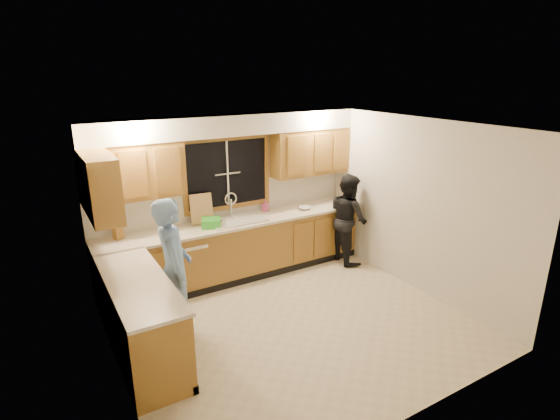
% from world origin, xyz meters
% --- Properties ---
extents(floor, '(4.20, 4.20, 0.00)m').
position_xyz_m(floor, '(0.00, 0.00, 0.00)').
color(floor, beige).
rests_on(floor, ground).
extents(ceiling, '(4.20, 4.20, 0.00)m').
position_xyz_m(ceiling, '(0.00, 0.00, 2.50)').
color(ceiling, white).
extents(wall_back, '(4.20, 0.00, 4.20)m').
position_xyz_m(wall_back, '(0.00, 1.90, 1.25)').
color(wall_back, silver).
rests_on(wall_back, ground).
extents(wall_left, '(0.00, 3.80, 3.80)m').
position_xyz_m(wall_left, '(-2.10, 0.00, 1.25)').
color(wall_left, silver).
rests_on(wall_left, ground).
extents(wall_right, '(0.00, 3.80, 3.80)m').
position_xyz_m(wall_right, '(2.10, 0.00, 1.25)').
color(wall_right, silver).
rests_on(wall_right, ground).
extents(base_cabinets_back, '(4.20, 0.60, 0.88)m').
position_xyz_m(base_cabinets_back, '(0.00, 1.60, 0.44)').
color(base_cabinets_back, olive).
rests_on(base_cabinets_back, ground).
extents(base_cabinets_left, '(0.60, 1.90, 0.88)m').
position_xyz_m(base_cabinets_left, '(-1.80, 0.35, 0.44)').
color(base_cabinets_left, olive).
rests_on(base_cabinets_left, ground).
extents(countertop_back, '(4.20, 0.63, 0.04)m').
position_xyz_m(countertop_back, '(0.00, 1.58, 0.90)').
color(countertop_back, beige).
rests_on(countertop_back, base_cabinets_back).
extents(countertop_left, '(0.63, 1.90, 0.04)m').
position_xyz_m(countertop_left, '(-1.79, 0.35, 0.90)').
color(countertop_left, beige).
rests_on(countertop_left, base_cabinets_left).
extents(upper_cabinets_left, '(1.35, 0.33, 0.75)m').
position_xyz_m(upper_cabinets_left, '(-1.43, 1.73, 1.83)').
color(upper_cabinets_left, olive).
rests_on(upper_cabinets_left, wall_back).
extents(upper_cabinets_right, '(1.35, 0.33, 0.75)m').
position_xyz_m(upper_cabinets_right, '(1.43, 1.73, 1.83)').
color(upper_cabinets_right, olive).
rests_on(upper_cabinets_right, wall_back).
extents(upper_cabinets_return, '(0.33, 0.90, 0.75)m').
position_xyz_m(upper_cabinets_return, '(-1.94, 1.12, 1.83)').
color(upper_cabinets_return, olive).
rests_on(upper_cabinets_return, wall_left).
extents(soffit, '(4.20, 0.35, 0.30)m').
position_xyz_m(soffit, '(0.00, 1.72, 2.35)').
color(soffit, white).
rests_on(soffit, wall_back).
extents(window_frame, '(1.44, 0.03, 1.14)m').
position_xyz_m(window_frame, '(0.00, 1.89, 1.60)').
color(window_frame, black).
rests_on(window_frame, wall_back).
extents(sink, '(0.86, 0.52, 0.57)m').
position_xyz_m(sink, '(0.00, 1.60, 0.86)').
color(sink, silver).
rests_on(sink, countertop_back).
extents(dishwasher, '(0.60, 0.56, 0.82)m').
position_xyz_m(dishwasher, '(-0.85, 1.59, 0.41)').
color(dishwasher, white).
rests_on(dishwasher, floor).
extents(stove, '(0.58, 0.75, 0.90)m').
position_xyz_m(stove, '(-1.80, -0.22, 0.45)').
color(stove, white).
rests_on(stove, floor).
extents(man, '(0.53, 0.71, 1.75)m').
position_xyz_m(man, '(-1.33, 0.53, 0.87)').
color(man, '#6C93CC').
rests_on(man, floor).
extents(woman, '(0.67, 0.80, 1.51)m').
position_xyz_m(woman, '(1.84, 1.20, 0.75)').
color(woman, black).
rests_on(woman, floor).
extents(knife_block, '(0.15, 0.14, 0.22)m').
position_xyz_m(knife_block, '(-1.70, 1.75, 1.03)').
color(knife_block, olive).
rests_on(knife_block, countertop_back).
extents(cutting_board, '(0.34, 0.14, 0.44)m').
position_xyz_m(cutting_board, '(-0.49, 1.78, 1.14)').
color(cutting_board, tan).
rests_on(cutting_board, countertop_back).
extents(dish_crate, '(0.35, 0.34, 0.13)m').
position_xyz_m(dish_crate, '(-0.44, 1.55, 0.98)').
color(dish_crate, green).
rests_on(dish_crate, countertop_back).
extents(soap_bottle, '(0.11, 0.11, 0.19)m').
position_xyz_m(soap_bottle, '(0.60, 1.80, 1.01)').
color(soap_bottle, '#DB538A').
rests_on(soap_bottle, countertop_back).
extents(bowl, '(0.21, 0.21, 0.05)m').
position_xyz_m(bowl, '(1.21, 1.55, 0.94)').
color(bowl, silver).
rests_on(bowl, countertop_back).
extents(can_left, '(0.06, 0.06, 0.11)m').
position_xyz_m(can_left, '(-0.40, 1.51, 0.97)').
color(can_left, '#C4B196').
rests_on(can_left, countertop_back).
extents(can_right, '(0.08, 0.08, 0.11)m').
position_xyz_m(can_right, '(-0.33, 1.45, 0.97)').
color(can_right, '#C4B196').
rests_on(can_right, countertop_back).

